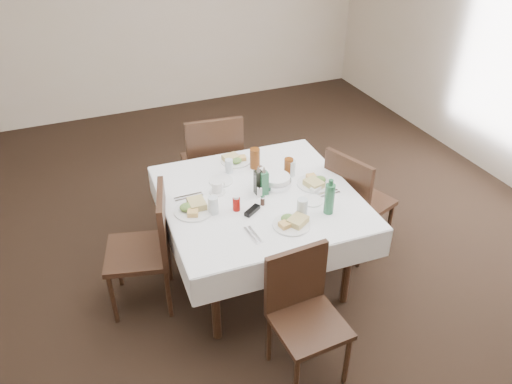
% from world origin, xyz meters
% --- Properties ---
extents(ground_plane, '(7.00, 7.00, 0.00)m').
position_xyz_m(ground_plane, '(0.00, 0.00, 0.00)').
color(ground_plane, black).
extents(room_shell, '(6.04, 7.04, 2.80)m').
position_xyz_m(room_shell, '(0.00, 0.00, 1.71)').
color(room_shell, beige).
rests_on(room_shell, ground).
extents(dining_table, '(1.42, 1.42, 0.76)m').
position_xyz_m(dining_table, '(0.12, -0.06, 0.68)').
color(dining_table, black).
rests_on(dining_table, ground).
extents(chair_north, '(0.53, 0.53, 1.02)m').
position_xyz_m(chair_north, '(0.06, 0.84, 0.58)').
color(chair_north, black).
rests_on(chair_north, ground).
extents(chair_south, '(0.43, 0.43, 0.87)m').
position_xyz_m(chair_south, '(0.04, -0.93, 0.50)').
color(chair_south, black).
rests_on(chair_south, ground).
extents(chair_east, '(0.57, 0.57, 0.94)m').
position_xyz_m(chair_east, '(0.94, -0.07, 0.54)').
color(chair_east, black).
rests_on(chair_east, ground).
extents(chair_west, '(0.54, 0.54, 0.94)m').
position_xyz_m(chair_west, '(-0.69, -0.01, 0.54)').
color(chair_west, black).
rests_on(chair_west, ground).
extents(meal_north, '(0.24, 0.24, 0.05)m').
position_xyz_m(meal_north, '(0.13, 0.45, 0.78)').
color(meal_north, white).
rests_on(meal_north, dining_table).
extents(meal_south, '(0.25, 0.25, 0.05)m').
position_xyz_m(meal_south, '(0.18, -0.48, 0.78)').
color(meal_south, white).
rests_on(meal_south, dining_table).
extents(meal_east, '(0.26, 0.26, 0.06)m').
position_xyz_m(meal_east, '(0.55, -0.10, 0.78)').
color(meal_east, white).
rests_on(meal_east, dining_table).
extents(meal_west, '(0.27, 0.27, 0.06)m').
position_xyz_m(meal_west, '(-0.37, -0.07, 0.79)').
color(meal_west, white).
rests_on(meal_west, dining_table).
extents(side_plate_a, '(0.18, 0.18, 0.01)m').
position_xyz_m(side_plate_a, '(-0.07, 0.21, 0.77)').
color(side_plate_a, white).
rests_on(side_plate_a, dining_table).
extents(side_plate_b, '(0.16, 0.16, 0.01)m').
position_xyz_m(side_plate_b, '(0.43, -0.28, 0.77)').
color(side_plate_b, white).
rests_on(side_plate_b, dining_table).
extents(water_n, '(0.06, 0.06, 0.11)m').
position_xyz_m(water_n, '(0.03, 0.32, 0.82)').
color(water_n, silver).
rests_on(water_n, dining_table).
extents(water_s, '(0.07, 0.07, 0.13)m').
position_xyz_m(water_s, '(0.29, -0.41, 0.83)').
color(water_s, silver).
rests_on(water_s, dining_table).
extents(water_e, '(0.07, 0.07, 0.13)m').
position_xyz_m(water_e, '(0.45, 0.10, 0.83)').
color(water_e, silver).
rests_on(water_e, dining_table).
extents(water_w, '(0.07, 0.07, 0.13)m').
position_xyz_m(water_w, '(-0.25, -0.15, 0.83)').
color(water_w, silver).
rests_on(water_w, dining_table).
extents(iced_tea_a, '(0.08, 0.08, 0.16)m').
position_xyz_m(iced_tea_a, '(0.24, 0.31, 0.84)').
color(iced_tea_a, '#66320F').
rests_on(iced_tea_a, dining_table).
extents(iced_tea_b, '(0.07, 0.07, 0.14)m').
position_xyz_m(iced_tea_b, '(0.43, 0.10, 0.83)').
color(iced_tea_b, '#66320F').
rests_on(iced_tea_b, dining_table).
extents(bread_basket, '(0.23, 0.23, 0.08)m').
position_xyz_m(bread_basket, '(0.29, 0.01, 0.80)').
color(bread_basket, silver).
rests_on(bread_basket, dining_table).
extents(oil_cruet_dark, '(0.06, 0.06, 0.23)m').
position_xyz_m(oil_cruet_dark, '(0.13, -0.04, 0.86)').
color(oil_cruet_dark, black).
rests_on(oil_cruet_dark, dining_table).
extents(oil_cruet_green, '(0.05, 0.05, 0.23)m').
position_xyz_m(oil_cruet_green, '(0.16, -0.06, 0.86)').
color(oil_cruet_green, '#2A6A42').
rests_on(oil_cruet_green, dining_table).
extents(ketchup_bottle, '(0.05, 0.05, 0.11)m').
position_xyz_m(ketchup_bottle, '(-0.10, -0.17, 0.81)').
color(ketchup_bottle, '#950C06').
rests_on(ketchup_bottle, dining_table).
extents(salt_shaker, '(0.04, 0.04, 0.09)m').
position_xyz_m(salt_shaker, '(0.12, -0.08, 0.80)').
color(salt_shaker, white).
rests_on(salt_shaker, dining_table).
extents(pepper_shaker, '(0.03, 0.03, 0.07)m').
position_xyz_m(pepper_shaker, '(0.09, -0.19, 0.80)').
color(pepper_shaker, '#3E261B').
rests_on(pepper_shaker, dining_table).
extents(coffee_mug, '(0.13, 0.12, 0.09)m').
position_xyz_m(coffee_mug, '(-0.15, 0.08, 0.80)').
color(coffee_mug, white).
rests_on(coffee_mug, dining_table).
extents(sunglasses, '(0.14, 0.11, 0.03)m').
position_xyz_m(sunglasses, '(-0.01, -0.24, 0.78)').
color(sunglasses, black).
rests_on(sunglasses, dining_table).
extents(green_bottle, '(0.07, 0.07, 0.26)m').
position_xyz_m(green_bottle, '(0.47, -0.44, 0.88)').
color(green_bottle, '#2A6A42').
rests_on(green_bottle, dining_table).
extents(sugar_caddy, '(0.09, 0.08, 0.04)m').
position_xyz_m(sugar_caddy, '(0.51, -0.18, 0.78)').
color(sugar_caddy, white).
rests_on(sugar_caddy, dining_table).
extents(cutlery_n, '(0.11, 0.17, 0.01)m').
position_xyz_m(cutlery_n, '(0.25, 0.36, 0.77)').
color(cutlery_n, silver).
rests_on(cutlery_n, dining_table).
extents(cutlery_s, '(0.06, 0.19, 0.01)m').
position_xyz_m(cutlery_s, '(-0.10, -0.48, 0.77)').
color(cutlery_s, silver).
rests_on(cutlery_s, dining_table).
extents(cutlery_e, '(0.20, 0.06, 0.01)m').
position_xyz_m(cutlery_e, '(0.57, -0.25, 0.77)').
color(cutlery_e, silver).
rests_on(cutlery_e, dining_table).
extents(cutlery_w, '(0.21, 0.05, 0.01)m').
position_xyz_m(cutlery_w, '(-0.36, 0.10, 0.77)').
color(cutlery_w, silver).
rests_on(cutlery_w, dining_table).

